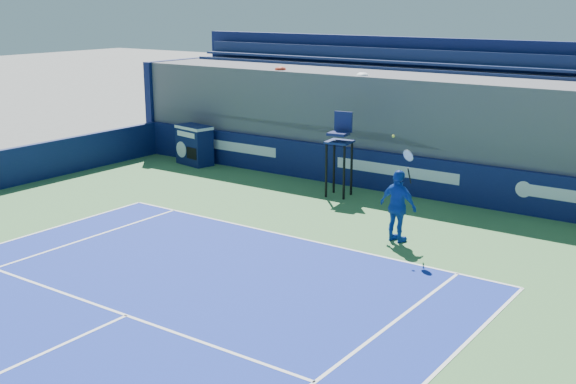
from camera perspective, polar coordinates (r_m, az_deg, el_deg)
The scene contains 5 objects.
back_hoarding at distance 21.69m, azimuth 8.60°, elevation 1.43°, with size 20.40×0.21×1.20m.
match_clock at distance 25.46m, azimuth -7.41°, elevation 3.79°, with size 1.43×0.96×1.40m.
umpire_chair at distance 21.00m, azimuth 4.11°, elevation 3.71°, with size 0.79×0.79×2.48m.
tennis_player at distance 17.22m, azimuth 8.70°, elevation -1.10°, with size 1.08×0.61×2.57m.
stadium_seating at distance 23.26m, azimuth 11.00°, elevation 5.34°, with size 21.00×4.05×4.40m.
Camera 1 is at (9.43, -1.79, 5.57)m, focal length 45.00 mm.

